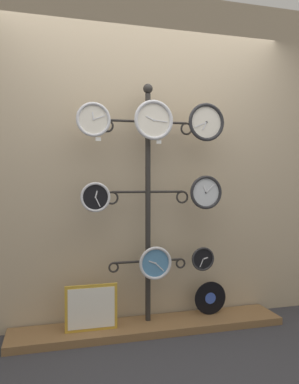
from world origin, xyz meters
TOP-DOWN VIEW (x-y plane):
  - ground_plane at (0.00, 0.00)m, footprint 12.00×12.00m
  - shop_wall at (0.00, 0.57)m, footprint 4.40×0.04m
  - low_shelf at (0.00, 0.35)m, footprint 2.20×0.36m
  - display_stand at (0.00, 0.41)m, footprint 0.77×0.35m
  - clock_top_left at (-0.45, 0.32)m, footprint 0.26×0.04m
  - clock_top_center at (0.02, 0.33)m, footprint 0.32×0.04m
  - clock_top_right at (0.47, 0.32)m, footprint 0.31×0.04m
  - clock_middle_left at (-0.44, 0.32)m, footprint 0.23×0.04m
  - clock_middle_right at (0.47, 0.33)m, footprint 0.28×0.04m
  - clock_bottom_center at (0.04, 0.32)m, footprint 0.27×0.04m
  - clock_bottom_right at (0.45, 0.34)m, footprint 0.20×0.04m
  - vinyl_record at (0.55, 0.40)m, footprint 0.28×0.01m
  - picture_frame at (-0.47, 0.31)m, footprint 0.40×0.02m
  - price_tag_upper at (-0.41, 0.31)m, footprint 0.04×0.00m
  - price_tag_mid at (0.07, 0.33)m, footprint 0.04×0.00m

SIDE VIEW (x-z plane):
  - ground_plane at x=0.00m, z-range 0.00..0.00m
  - low_shelf at x=0.00m, z-range 0.00..0.06m
  - vinyl_record at x=0.55m, z-range 0.06..0.34m
  - picture_frame at x=-0.47m, z-range 0.06..0.41m
  - clock_bottom_center at x=0.04m, z-range 0.42..0.68m
  - clock_bottom_right at x=0.45m, z-range 0.46..0.65m
  - display_stand at x=0.00m, z-range -0.22..1.76m
  - clock_middle_left at x=-0.44m, z-range 0.97..1.19m
  - clock_middle_right at x=0.47m, z-range 0.97..1.25m
  - shop_wall at x=0.00m, z-range 0.00..2.80m
  - price_tag_mid at x=0.07m, z-range 1.50..1.53m
  - price_tag_upper at x=-0.41m, z-range 1.51..1.53m
  - clock_top_left at x=-0.45m, z-range 1.53..1.80m
  - clock_top_right at x=0.47m, z-range 1.53..1.84m
  - clock_top_center at x=0.02m, z-range 1.52..1.84m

